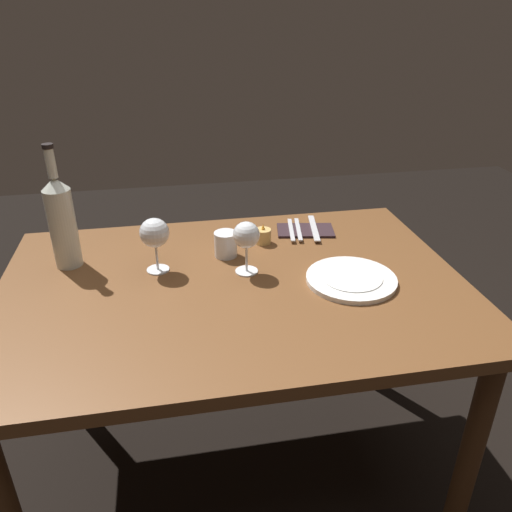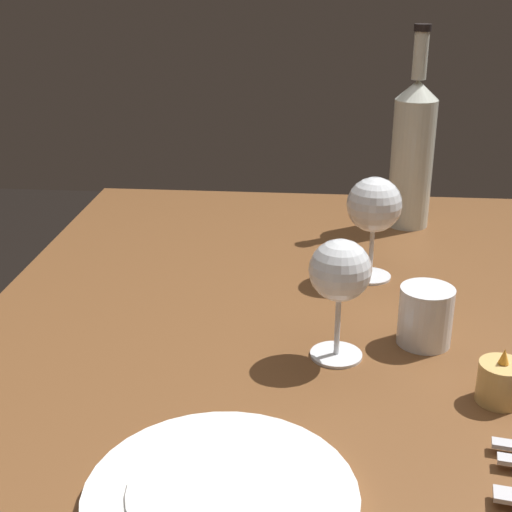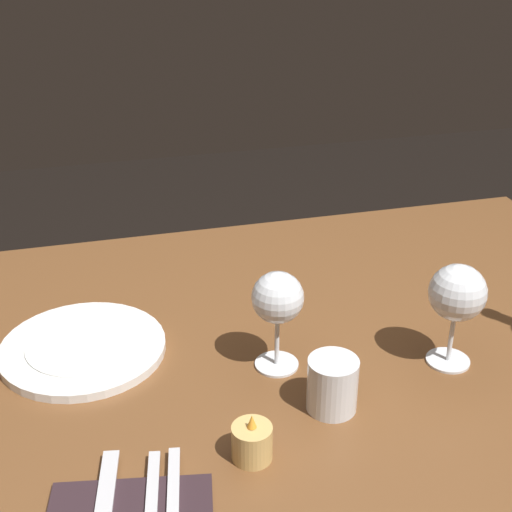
# 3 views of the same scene
# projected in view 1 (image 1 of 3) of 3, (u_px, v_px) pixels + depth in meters

# --- Properties ---
(ground_plane) EXTENTS (6.00, 6.00, 0.00)m
(ground_plane) POSITION_uv_depth(u_px,v_px,m) (238.00, 465.00, 1.75)
(ground_plane) COLOR black
(dining_table) EXTENTS (1.30, 0.90, 0.74)m
(dining_table) POSITION_uv_depth(u_px,v_px,m) (234.00, 309.00, 1.45)
(dining_table) COLOR brown
(dining_table) RESTS_ON ground
(wine_glass_left) EXTENTS (0.08, 0.08, 0.16)m
(wine_glass_left) POSITION_uv_depth(u_px,v_px,m) (246.00, 236.00, 1.41)
(wine_glass_left) COLOR white
(wine_glass_left) RESTS_ON dining_table
(wine_glass_right) EXTENTS (0.08, 0.08, 0.16)m
(wine_glass_right) POSITION_uv_depth(u_px,v_px,m) (154.00, 234.00, 1.42)
(wine_glass_right) COLOR white
(wine_glass_right) RESTS_ON dining_table
(wine_bottle) EXTENTS (0.08, 0.08, 0.37)m
(wine_bottle) POSITION_uv_depth(u_px,v_px,m) (62.00, 221.00, 1.44)
(wine_bottle) COLOR silver
(wine_bottle) RESTS_ON dining_table
(water_tumbler) EXTENTS (0.07, 0.07, 0.08)m
(water_tumbler) POSITION_uv_depth(u_px,v_px,m) (225.00, 246.00, 1.54)
(water_tumbler) COLOR white
(water_tumbler) RESTS_ON dining_table
(votive_candle) EXTENTS (0.05, 0.05, 0.07)m
(votive_candle) POSITION_uv_depth(u_px,v_px,m) (263.00, 236.00, 1.63)
(votive_candle) COLOR #DBB266
(votive_candle) RESTS_ON dining_table
(dinner_plate) EXTENTS (0.25, 0.25, 0.02)m
(dinner_plate) POSITION_uv_depth(u_px,v_px,m) (351.00, 279.00, 1.41)
(dinner_plate) COLOR white
(dinner_plate) RESTS_ON dining_table
(folded_napkin) EXTENTS (0.21, 0.14, 0.01)m
(folded_napkin) POSITION_uv_depth(u_px,v_px,m) (305.00, 230.00, 1.72)
(folded_napkin) COLOR #2D1E23
(folded_napkin) RESTS_ON dining_table
(fork_inner) EXTENTS (0.04, 0.18, 0.00)m
(fork_inner) POSITION_uv_depth(u_px,v_px,m) (298.00, 229.00, 1.71)
(fork_inner) COLOR silver
(fork_inner) RESTS_ON folded_napkin
(fork_outer) EXTENTS (0.04, 0.18, 0.00)m
(fork_outer) POSITION_uv_depth(u_px,v_px,m) (291.00, 230.00, 1.71)
(fork_outer) COLOR silver
(fork_outer) RESTS_ON folded_napkin
(table_knife) EXTENTS (0.06, 0.21, 0.00)m
(table_knife) POSITION_uv_depth(u_px,v_px,m) (314.00, 228.00, 1.72)
(table_knife) COLOR silver
(table_knife) RESTS_ON folded_napkin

